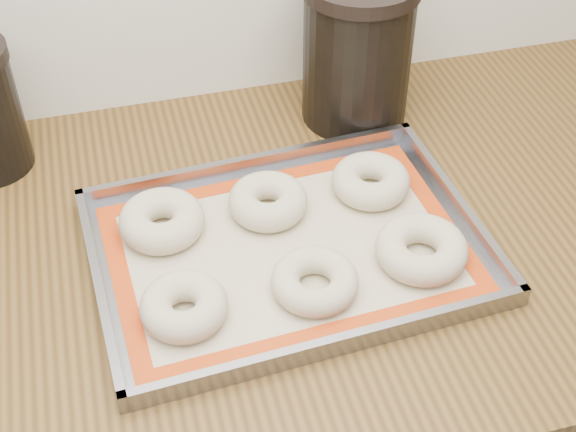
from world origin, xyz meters
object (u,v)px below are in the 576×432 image
object	(u,v)px
baking_tray	(288,248)
bagel_front_right	(421,249)
canister_right	(357,50)
bagel_back_right	(371,181)
bagel_front_left	(184,306)
bagel_back_left	(162,221)
bagel_back_mid	(268,201)
bagel_front_mid	(315,281)

from	to	relation	value
baking_tray	bagel_front_right	size ratio (longest dim) A/B	4.38
baking_tray	canister_right	bearing A→B (deg)	56.54
baking_tray	canister_right	distance (m)	0.32
canister_right	bagel_front_right	bearing A→B (deg)	-93.76
bagel_front_right	bagel_back_right	bearing A→B (deg)	96.93
bagel_back_right	bagel_front_left	bearing A→B (deg)	-151.10
baking_tray	bagel_back_left	bearing A→B (deg)	153.65
bagel_back_mid	bagel_front_right	bearing A→B (deg)	-39.95
bagel_front_left	bagel_back_right	size ratio (longest dim) A/B	0.97
bagel_back_mid	bagel_back_right	distance (m)	0.14
bagel_front_left	canister_right	xyz separation A→B (m)	(0.30, 0.32, 0.08)
bagel_front_left	bagel_front_right	bearing A→B (deg)	2.99
baking_tray	bagel_front_mid	xyz separation A→B (m)	(0.01, -0.07, 0.01)
baking_tray	bagel_back_mid	world-z (taller)	bagel_back_mid
bagel_back_right	canister_right	size ratio (longest dim) A/B	0.47
bagel_front_left	canister_right	distance (m)	0.45
bagel_front_mid	canister_right	size ratio (longest dim) A/B	0.47
baking_tray	bagel_back_mid	bearing A→B (deg)	95.50
bagel_back_left	canister_right	xyz separation A→B (m)	(0.31, 0.18, 0.08)
bagel_back_left	bagel_back_mid	bearing A→B (deg)	0.85
bagel_back_left	bagel_back_right	distance (m)	0.27
bagel_back_right	canister_right	distance (m)	0.20
baking_tray	bagel_front_left	world-z (taller)	bagel_front_left
canister_right	bagel_back_mid	bearing A→B (deg)	-133.81
bagel_front_mid	bagel_front_right	xyz separation A→B (m)	(0.13, 0.01, 0.00)
bagel_front_mid	bagel_back_right	distance (m)	0.19
baking_tray	bagel_back_right	xyz separation A→B (m)	(0.13, 0.08, 0.02)
bagel_front_right	bagel_back_right	world-z (taller)	same
baking_tray	bagel_front_left	size ratio (longest dim) A/B	4.89
bagel_back_mid	baking_tray	bearing A→B (deg)	-84.50
bagel_front_left	bagel_back_right	bearing A→B (deg)	28.90
bagel_front_mid	canister_right	bearing A→B (deg)	64.49
bagel_front_right	canister_right	size ratio (longest dim) A/B	0.51
bagel_front_left	bagel_front_right	distance (m)	0.28
bagel_back_mid	bagel_back_right	xyz separation A→B (m)	(0.14, 0.00, -0.00)
bagel_front_right	bagel_back_mid	size ratio (longest dim) A/B	1.10
bagel_front_left	bagel_front_mid	size ratio (longest dim) A/B	0.98
bagel_front_left	bagel_back_left	distance (m)	0.14
bagel_front_right	canister_right	xyz separation A→B (m)	(0.02, 0.31, 0.08)
bagel_back_mid	canister_right	distance (m)	0.27
bagel_back_mid	bagel_back_right	size ratio (longest dim) A/B	0.99
baking_tray	bagel_front_mid	bearing A→B (deg)	-80.45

